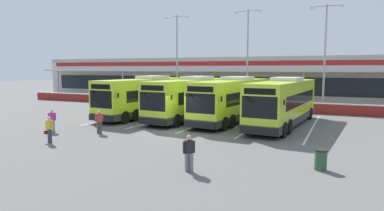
% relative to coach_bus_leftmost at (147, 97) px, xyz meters
% --- Properties ---
extents(ground_plane, '(200.00, 200.00, 0.00)m').
position_rel_coach_bus_leftmost_xyz_m(ground_plane, '(6.50, -6.34, -1.79)').
color(ground_plane, '#605E5B').
extents(terminal_building, '(70.00, 13.00, 6.00)m').
position_rel_coach_bus_leftmost_xyz_m(terminal_building, '(6.50, 20.57, 1.23)').
color(terminal_building, silver).
rests_on(terminal_building, ground).
extents(red_barrier_wall, '(60.00, 0.40, 1.10)m').
position_rel_coach_bus_leftmost_xyz_m(red_barrier_wall, '(6.50, 8.16, -1.23)').
color(red_barrier_wall, maroon).
rests_on(red_barrier_wall, ground).
extents(coach_bus_leftmost, '(3.79, 12.32, 3.78)m').
position_rel_coach_bus_leftmost_xyz_m(coach_bus_leftmost, '(0.00, 0.00, 0.00)').
color(coach_bus_leftmost, '#B7DB2D').
rests_on(coach_bus_leftmost, ground).
extents(coach_bus_left_centre, '(3.79, 12.32, 3.78)m').
position_rel_coach_bus_leftmost_xyz_m(coach_bus_left_centre, '(4.61, 0.17, 0.00)').
color(coach_bus_left_centre, '#B7DB2D').
rests_on(coach_bus_left_centre, ground).
extents(coach_bus_centre, '(3.79, 12.32, 3.78)m').
position_rel_coach_bus_leftmost_xyz_m(coach_bus_centre, '(8.39, 0.27, 0.00)').
color(coach_bus_centre, '#B7DB2D').
rests_on(coach_bus_centre, ground).
extents(coach_bus_right_centre, '(3.79, 12.32, 3.78)m').
position_rel_coach_bus_leftmost_xyz_m(coach_bus_right_centre, '(12.68, -0.38, 0.00)').
color(coach_bus_right_centre, '#B7DB2D').
rests_on(coach_bus_right_centre, ground).
extents(bay_stripe_far_west, '(0.14, 13.00, 0.01)m').
position_rel_coach_bus_leftmost_xyz_m(bay_stripe_far_west, '(-1.90, -0.34, -1.78)').
color(bay_stripe_far_west, silver).
rests_on(bay_stripe_far_west, ground).
extents(bay_stripe_west, '(0.14, 13.00, 0.01)m').
position_rel_coach_bus_leftmost_xyz_m(bay_stripe_west, '(2.30, -0.34, -1.78)').
color(bay_stripe_west, silver).
rests_on(bay_stripe_west, ground).
extents(bay_stripe_mid_west, '(0.14, 13.00, 0.01)m').
position_rel_coach_bus_leftmost_xyz_m(bay_stripe_mid_west, '(6.50, -0.34, -1.78)').
color(bay_stripe_mid_west, silver).
rests_on(bay_stripe_mid_west, ground).
extents(bay_stripe_centre, '(0.14, 13.00, 0.01)m').
position_rel_coach_bus_leftmost_xyz_m(bay_stripe_centre, '(10.70, -0.34, -1.78)').
color(bay_stripe_centre, silver).
rests_on(bay_stripe_centre, ground).
extents(bay_stripe_mid_east, '(0.14, 13.00, 0.01)m').
position_rel_coach_bus_leftmost_xyz_m(bay_stripe_mid_east, '(14.90, -0.34, -1.78)').
color(bay_stripe_mid_east, silver).
rests_on(bay_stripe_mid_east, ground).
extents(pedestrian_with_handbag, '(0.62, 0.31, 1.62)m').
position_rel_coach_bus_leftmost_xyz_m(pedestrian_with_handbag, '(0.85, -12.47, -0.93)').
color(pedestrian_with_handbag, '#33333D').
rests_on(pedestrian_with_handbag, ground).
extents(pedestrian_in_dark_coat, '(0.43, 0.46, 1.62)m').
position_rel_coach_bus_leftmost_xyz_m(pedestrian_in_dark_coat, '(1.67, -8.91, -0.91)').
color(pedestrian_in_dark_coat, '#4C4238').
rests_on(pedestrian_in_dark_coat, ground).
extents(pedestrian_child, '(0.43, 0.46, 1.62)m').
position_rel_coach_bus_leftmost_xyz_m(pedestrian_child, '(-1.74, -9.81, -0.91)').
color(pedestrian_child, slate).
rests_on(pedestrian_child, ground).
extents(pedestrian_near_bin, '(0.46, 0.43, 1.62)m').
position_rel_coach_bus_leftmost_xyz_m(pedestrian_near_bin, '(10.95, -14.23, -0.91)').
color(pedestrian_near_bin, slate).
rests_on(pedestrian_near_bin, ground).
extents(lamp_post_west, '(3.24, 0.28, 11.00)m').
position_rel_coach_bus_leftmost_xyz_m(lamp_post_west, '(-2.24, 10.75, 4.50)').
color(lamp_post_west, '#9E9EA3').
rests_on(lamp_post_west, ground).
extents(lamp_post_centre, '(3.24, 0.28, 11.00)m').
position_rel_coach_bus_leftmost_xyz_m(lamp_post_centre, '(6.83, 10.44, 4.50)').
color(lamp_post_centre, '#9E9EA3').
rests_on(lamp_post_centre, ground).
extents(lamp_post_east, '(3.24, 0.28, 11.00)m').
position_rel_coach_bus_leftmost_xyz_m(lamp_post_east, '(14.96, 10.78, 4.50)').
color(lamp_post_east, '#9E9EA3').
rests_on(lamp_post_east, ground).
extents(litter_bin, '(0.54, 0.54, 0.93)m').
position_rel_coach_bus_leftmost_xyz_m(litter_bin, '(16.15, -11.62, -1.32)').
color(litter_bin, '#2D5133').
rests_on(litter_bin, ground).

